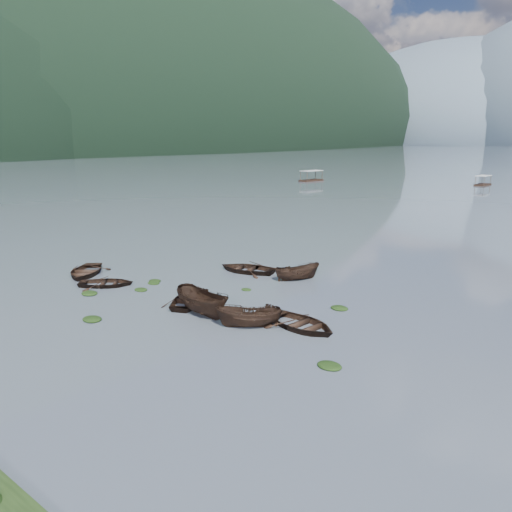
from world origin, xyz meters
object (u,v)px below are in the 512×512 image
Objects in this scene: rowboat_3 at (191,303)px; pontoon_centre at (483,185)px; rowboat_0 at (85,275)px; pontoon_left at (311,181)px.

pontoon_centre reaches higher than rowboat_3.
rowboat_0 is at bearing -90.59° from pontoon_centre.
pontoon_left is at bearing -86.94° from rowboat_3.
rowboat_3 is at bearing -53.76° from pontoon_left.
rowboat_3 is (11.76, 0.56, 0.00)m from rowboat_0.
rowboat_0 is 101.49m from pontoon_centre.
pontoon_left reaches higher than pontoon_centre.
pontoon_centre is at bearing 30.60° from pontoon_left.
pontoon_left is 40.06m from pontoon_centre.
rowboat_0 reaches higher than rowboat_3.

